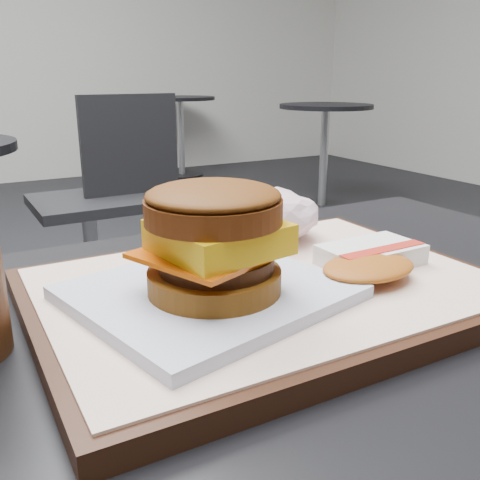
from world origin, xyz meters
name	(u,v)px	position (x,y,z in m)	size (l,w,h in m)	color
serving_tray	(267,291)	(0.00, 0.05, 0.78)	(0.38, 0.28, 0.02)	black
breakfast_sandwich	(213,253)	(-0.06, 0.04, 0.83)	(0.22, 0.21, 0.09)	white
hash_brown	(370,260)	(0.09, 0.03, 0.80)	(0.12, 0.09, 0.02)	white
crumpled_wrapper	(265,216)	(0.06, 0.15, 0.82)	(0.12, 0.09, 0.05)	white
neighbor_chair	(103,189)	(0.32, 1.82, 0.51)	(0.60, 0.42, 0.88)	#A8A8AD
bg_table_near	(325,131)	(2.20, 2.80, 0.56)	(0.66, 0.66, 0.75)	black
bg_table_far	(180,117)	(1.80, 4.50, 0.56)	(0.66, 0.66, 0.75)	black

